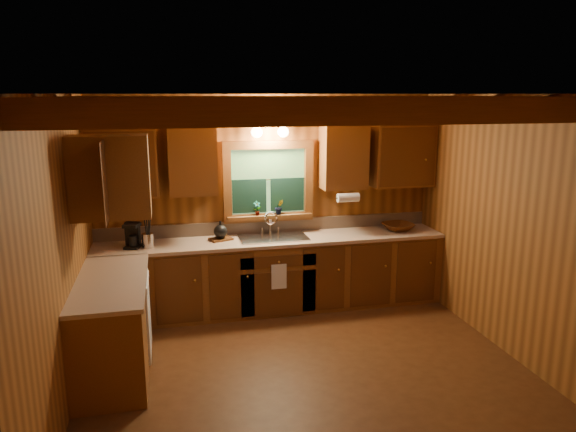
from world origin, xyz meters
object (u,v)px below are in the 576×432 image
Objects in this scene: sink at (273,241)px; wicker_basket at (398,227)px; coffee_maker at (133,235)px; cutting_board at (221,239)px.

wicker_basket is at bearing -0.22° from sink.
wicker_basket is at bearing 19.27° from coffee_maker.
coffee_maker is (-1.63, -0.04, 0.18)m from sink.
sink is 3.25× the size of cutting_board.
coffee_maker is at bearing -179.48° from wicker_basket.
cutting_board is at bearing 178.70° from wicker_basket.
sink is 1.64m from coffee_maker.
sink reaches higher than cutting_board.
sink reaches higher than coffee_maker.
coffee_maker is at bearing -178.75° from sink.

